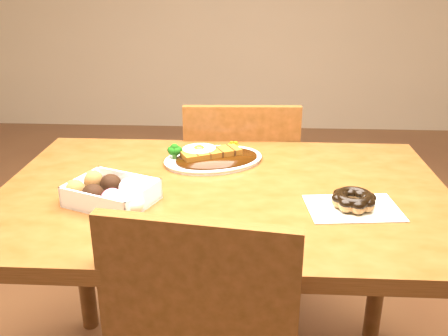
# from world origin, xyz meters

# --- Properties ---
(table) EXTENTS (1.20, 0.80, 0.75)m
(table) POSITION_xyz_m (0.00, 0.00, 0.65)
(table) COLOR #512F10
(table) RESTS_ON ground
(chair_far) EXTENTS (0.44, 0.44, 0.87)m
(chair_far) POSITION_xyz_m (0.03, 0.53, 0.48)
(chair_far) COLOR #512F10
(chair_far) RESTS_ON ground
(katsu_curry_plate) EXTENTS (0.35, 0.31, 0.06)m
(katsu_curry_plate) POSITION_xyz_m (-0.05, 0.20, 0.77)
(katsu_curry_plate) COLOR white
(katsu_curry_plate) RESTS_ON table
(donut_box) EXTENTS (0.24, 0.22, 0.06)m
(donut_box) POSITION_xyz_m (-0.28, -0.10, 0.78)
(donut_box) COLOR white
(donut_box) RESTS_ON table
(pon_de_ring) EXTENTS (0.24, 0.18, 0.04)m
(pon_de_ring) POSITION_xyz_m (0.32, -0.10, 0.77)
(pon_de_ring) COLOR silver
(pon_de_ring) RESTS_ON table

